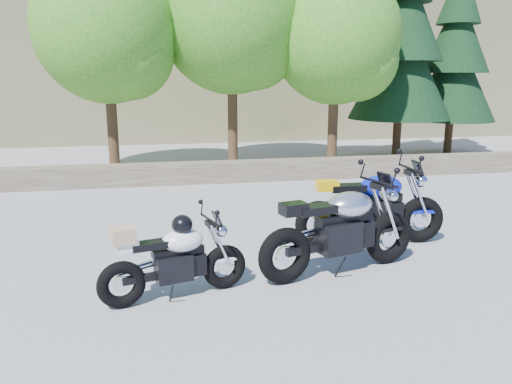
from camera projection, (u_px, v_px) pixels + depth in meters
ground at (256, 259)px, 7.15m from camera, size 90.00×90.00×0.00m
stone_wall at (214, 172)px, 12.35m from camera, size 22.00×0.55×0.50m
hillside at (220, 0)px, 32.81m from camera, size 80.00×30.00×15.00m
tree_decid_left at (111, 33)px, 12.71m from camera, size 3.67×3.67×5.62m
tree_decid_mid at (236, 21)px, 13.62m from camera, size 4.08×4.08×6.24m
tree_decid_right at (340, 42)px, 13.68m from camera, size 3.54×3.54×5.41m
conifer_near at (403, 39)px, 15.32m from camera, size 3.17×3.17×7.06m
conifer_far at (455, 55)px, 16.39m from camera, size 2.82×2.82×6.27m
silver_bike at (341, 230)px, 6.53m from camera, size 2.34×0.92×1.20m
white_bike at (174, 258)px, 5.79m from camera, size 1.77×0.69×1.00m
blue_bike at (372, 208)px, 7.63m from camera, size 2.39×0.76×1.20m
backpack at (366, 210)px, 9.11m from camera, size 0.32×0.30×0.36m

